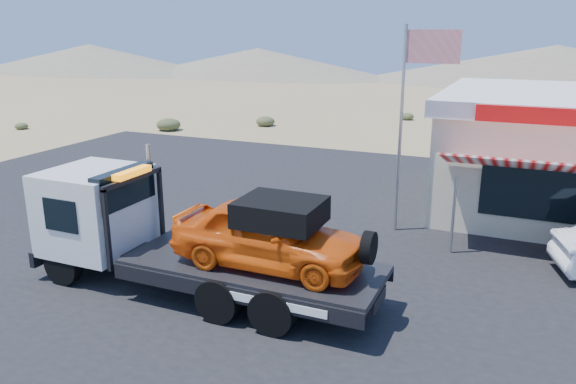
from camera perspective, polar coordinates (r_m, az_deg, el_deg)
name	(u,v)px	position (r m, az deg, el deg)	size (l,w,h in m)	color
ground	(181,260)	(15.26, -10.85, -6.76)	(120.00, 120.00, 0.00)	#957C54
asphalt_lot	(294,233)	(16.80, 0.61, -4.23)	(32.00, 24.00, 0.02)	black
tow_truck	(193,231)	(12.92, -9.65, -3.96)	(8.19, 2.43, 2.74)	black
flagpole	(410,107)	(16.45, 12.29, 8.48)	(1.55, 0.10, 6.00)	#99999E
desert_scrub	(50,145)	(30.38, -23.04, 4.41)	(23.75, 35.92, 0.77)	#3B4223
distant_hills	(373,64)	(69.12, 8.66, 12.76)	(126.00, 48.00, 4.20)	#726B59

